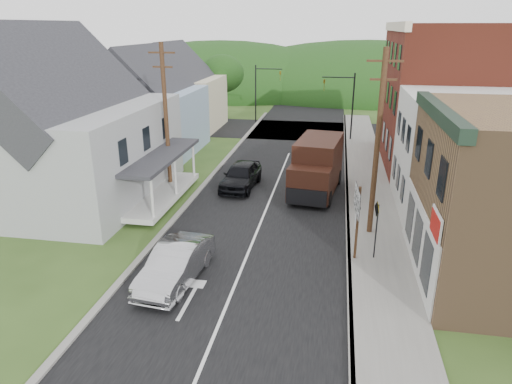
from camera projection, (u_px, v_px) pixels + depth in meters
The scene contains 24 objects.
ground at pixel (246, 257), 20.63m from camera, with size 120.00×120.00×0.00m, color #2D4719.
road at pixel (276, 185), 29.87m from camera, with size 9.00×90.00×0.02m, color black.
cross_road at pixel (299, 130), 45.59m from camera, with size 60.00×9.00×0.02m, color black.
sidewalk_right at pixel (370, 201), 27.03m from camera, with size 2.80×55.00×0.15m, color slate.
curb_right at pixel (347, 200), 27.25m from camera, with size 0.20×55.00×0.15m, color slate.
curb_left at pixel (199, 191), 28.77m from camera, with size 0.30×55.00×0.12m, color slate.
storefront_white at pixel (478, 156), 24.59m from camera, with size 8.00×7.00×6.50m, color silver.
storefront_red at pixel (446, 97), 32.78m from camera, with size 8.00×12.00×10.00m, color maroon.
house_gray at pixel (65, 128), 26.68m from camera, with size 10.20×12.24×8.35m.
house_blue at pixel (154, 107), 36.88m from camera, with size 7.14×8.16×7.28m.
house_cream at pixel (183, 91), 45.28m from camera, with size 7.14×8.16×7.28m.
utility_pole_right at pixel (377, 144), 21.35m from camera, with size 1.60×0.26×9.00m.
utility_pole_left at pixel (166, 117), 27.49m from camera, with size 1.60×0.26×9.00m.
traffic_signal_right at pixel (345, 99), 40.36m from camera, with size 2.87×0.20×6.00m.
traffic_signal_left at pixel (262, 87), 48.24m from camera, with size 2.87×0.20×6.00m.
tree_left_b at pixel (47, 99), 32.83m from camera, with size 4.80×4.80×6.94m.
tree_left_c at pixel (79, 73), 40.19m from camera, with size 5.80×5.80×8.41m.
tree_left_d at pixel (222, 74), 50.01m from camera, with size 4.80×4.80×6.94m.
forested_ridge at pixel (314, 92), 71.48m from camera, with size 90.00×30.00×16.00m, color #193610.
silver_sedan at pixel (176, 264), 18.42m from camera, with size 1.66×4.76×1.57m, color #A1A0A5.
dark_sedan at pixel (241, 176), 29.18m from camera, with size 1.95×4.84×1.65m, color black.
delivery_van at pixel (317, 167), 27.99m from camera, with size 3.16×6.27×3.36m.
route_sign_cluster at pixel (357, 213), 19.55m from camera, with size 0.23×1.91×3.35m.
warning_sign at pixel (376, 222), 19.73m from camera, with size 0.17×0.74×2.69m.
Camera 1 is at (3.63, -18.00, 9.88)m, focal length 32.00 mm.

